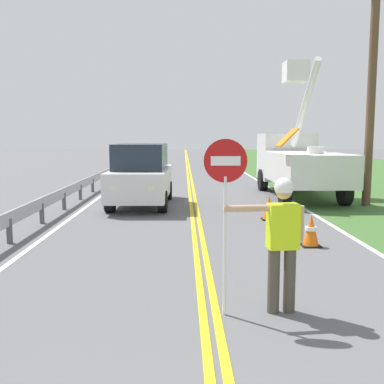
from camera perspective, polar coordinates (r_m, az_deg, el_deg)
The scene contains 12 objects.
centerline_yellow_left at distance 21.31m, azimuth -0.39°, elevation 0.79°, with size 0.11×110.00×0.01m, color yellow.
centerline_yellow_right at distance 21.31m, azimuth 0.09°, elevation 0.79°, with size 0.11×110.00×0.01m, color yellow.
edge_line_right at distance 21.67m, azimuth 9.41°, elevation 0.80°, with size 0.12×110.00×0.01m, color silver.
edge_line_left at distance 21.55m, azimuth -9.77°, elevation 0.76°, with size 0.12×110.00×0.01m, color silver.
flagger_worker at distance 6.08m, azimuth 11.36°, elevation -5.54°, with size 1.08×0.28×1.83m.
stop_sign_paddle at distance 5.78m, azimuth 4.25°, elevation 0.59°, with size 0.56×0.04×2.33m.
utility_bucket_truck at distance 18.24m, azimuth 13.19°, elevation 3.96°, with size 2.67×6.81×5.31m.
oncoming_suv_nearest at distance 15.36m, azimuth -6.46°, elevation 2.23°, with size 2.00×4.65×2.10m.
utility_pole_near at distance 16.35m, azimuth 21.86°, elevation 12.17°, with size 1.80×0.28×7.52m.
traffic_cone_lead at distance 10.01m, azimuth 14.90°, elevation -4.80°, with size 0.40×0.40×0.70m.
traffic_cone_mid at distance 12.88m, azimuth 9.77°, elevation -2.02°, with size 0.40×0.40×0.70m.
guardrail_left_shoulder at distance 18.30m, azimuth -13.25°, elevation 1.17°, with size 0.10×32.00×0.71m.
Camera 1 is at (-0.34, -1.17, 2.37)m, focal length 41.95 mm.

